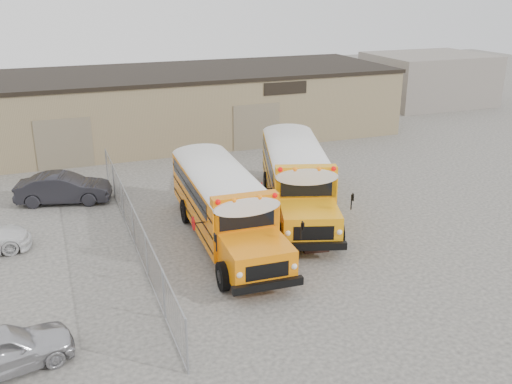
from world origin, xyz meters
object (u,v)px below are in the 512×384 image
object	(u,v)px
school_bus_right	(283,137)
tarp_bundle	(314,230)
car_dark	(64,188)
car_silver	(0,350)
school_bus_left	(191,158)

from	to	relation	value
school_bus_right	tarp_bundle	world-z (taller)	school_bus_right
school_bus_right	car_dark	distance (m)	12.64
car_silver	car_dark	distance (m)	13.42
school_bus_left	school_bus_right	bearing A→B (deg)	18.07
school_bus_left	tarp_bundle	world-z (taller)	school_bus_left
school_bus_left	car_silver	bearing A→B (deg)	-124.77
tarp_bundle	car_dark	world-z (taller)	tarp_bundle
tarp_bundle	car_silver	xyz separation A→B (m)	(-11.71, -4.06, -0.13)
school_bus_right	car_silver	distance (m)	21.00
tarp_bundle	car_silver	distance (m)	12.39
school_bus_left	car_silver	xyz separation A→B (m)	(-8.85, -12.75, -1.09)
school_bus_left	school_bus_right	world-z (taller)	school_bus_right
school_bus_left	school_bus_right	xyz separation A→B (m)	(6.07, 1.98, 0.05)
car_silver	car_dark	size ratio (longest dim) A/B	0.88
tarp_bundle	car_dark	size ratio (longest dim) A/B	0.35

